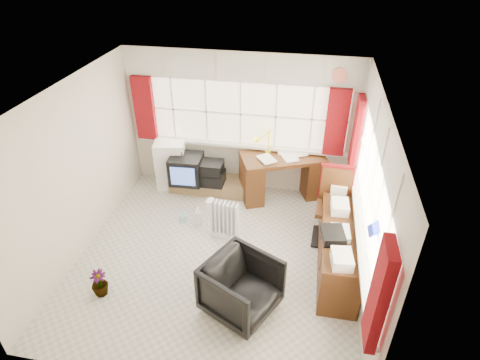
# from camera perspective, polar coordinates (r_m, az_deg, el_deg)

# --- Properties ---
(ground) EXTENTS (4.00, 4.00, 0.00)m
(ground) POSITION_cam_1_polar(r_m,az_deg,el_deg) (6.08, -3.37, -10.87)
(ground) COLOR beige
(ground) RESTS_ON ground
(room_walls) EXTENTS (4.00, 4.00, 4.00)m
(room_walls) POSITION_cam_1_polar(r_m,az_deg,el_deg) (5.16, -3.90, 1.30)
(room_walls) COLOR beige
(room_walls) RESTS_ON ground
(window_back) EXTENTS (3.70, 0.12, 3.60)m
(window_back) POSITION_cam_1_polar(r_m,az_deg,el_deg) (7.09, 0.05, 5.51)
(window_back) COLOR #FEECC9
(window_back) RESTS_ON room_walls
(window_right) EXTENTS (0.12, 3.70, 3.60)m
(window_right) POSITION_cam_1_polar(r_m,az_deg,el_deg) (5.41, 16.86, -5.76)
(window_right) COLOR #FEECC9
(window_right) RESTS_ON room_walls
(curtains) EXTENTS (3.83, 3.83, 1.15)m
(curtains) POSITION_cam_1_polar(r_m,az_deg,el_deg) (5.86, 7.16, 4.68)
(curtains) COLOR maroon
(curtains) RESTS_ON room_walls
(overhead_cabinets) EXTENTS (3.98, 3.98, 0.48)m
(overhead_cabinets) POSITION_cam_1_polar(r_m,az_deg,el_deg) (5.59, 8.34, 12.10)
(overhead_cabinets) COLOR beige
(overhead_cabinets) RESTS_ON room_walls
(desk) EXTENTS (1.58, 1.18, 0.85)m
(desk) POSITION_cam_1_polar(r_m,az_deg,el_deg) (7.12, 5.94, 0.90)
(desk) COLOR #4F2E12
(desk) RESTS_ON ground
(desk_lamp) EXTENTS (0.18, 0.17, 0.44)m
(desk_lamp) POSITION_cam_1_polar(r_m,az_deg,el_deg) (6.89, 4.09, 6.21)
(desk_lamp) COLOR #FFF90A
(desk_lamp) RESTS_ON desk
(task_chair) EXTENTS (0.53, 0.56, 1.21)m
(task_chair) POSITION_cam_1_polar(r_m,az_deg,el_deg) (6.22, 13.16, -2.98)
(task_chair) COLOR black
(task_chair) RESTS_ON ground
(office_chair) EXTENTS (1.11, 1.10, 0.76)m
(office_chair) POSITION_cam_1_polar(r_m,az_deg,el_deg) (5.14, 0.20, -15.03)
(office_chair) COLOR black
(office_chair) RESTS_ON ground
(radiator) EXTENTS (0.46, 0.23, 0.66)m
(radiator) POSITION_cam_1_polar(r_m,az_deg,el_deg) (6.24, -2.17, -6.17)
(radiator) COLOR white
(radiator) RESTS_ON ground
(credenza) EXTENTS (0.50, 2.00, 0.85)m
(credenza) POSITION_cam_1_polar(r_m,az_deg,el_deg) (5.88, 13.79, -8.62)
(credenza) COLOR #4F2E12
(credenza) RESTS_ON ground
(file_tray) EXTENTS (0.34, 0.40, 0.12)m
(file_tray) POSITION_cam_1_polar(r_m,az_deg,el_deg) (5.32, 13.09, -7.66)
(file_tray) COLOR black
(file_tray) RESTS_ON credenza
(tv_bench) EXTENTS (1.40, 0.50, 0.25)m
(tv_bench) POSITION_cam_1_polar(r_m,az_deg,el_deg) (7.42, -4.45, -0.58)
(tv_bench) COLOR olive
(tv_bench) RESTS_ON ground
(crt_tv) EXTENTS (0.58, 0.55, 0.51)m
(crt_tv) POSITION_cam_1_polar(r_m,az_deg,el_deg) (7.19, -7.64, 1.57)
(crt_tv) COLOR black
(crt_tv) RESTS_ON tv_bench
(hifi_stack) EXTENTS (0.60, 0.38, 0.43)m
(hifi_stack) POSITION_cam_1_polar(r_m,az_deg,el_deg) (7.12, -4.65, 1.03)
(hifi_stack) COLOR black
(hifi_stack) RESTS_ON tv_bench
(mini_fridge) EXTENTS (0.63, 0.63, 0.91)m
(mini_fridge) POSITION_cam_1_polar(r_m,az_deg,el_deg) (7.51, -9.71, 2.41)
(mini_fridge) COLOR white
(mini_fridge) RESTS_ON ground
(spray_bottle_a) EXTENTS (0.15, 0.15, 0.33)m
(spray_bottle_a) POSITION_cam_1_polar(r_m,az_deg,el_deg) (6.59, -5.97, -5.06)
(spray_bottle_a) COLOR white
(spray_bottle_a) RESTS_ON ground
(spray_bottle_b) EXTENTS (0.12, 0.12, 0.19)m
(spray_bottle_b) POSITION_cam_1_polar(r_m,az_deg,el_deg) (6.71, -8.18, -5.24)
(spray_bottle_b) COLOR #97E1D1
(spray_bottle_b) RESTS_ON ground
(flower_vase) EXTENTS (0.23, 0.23, 0.39)m
(flower_vase) POSITION_cam_1_polar(r_m,az_deg,el_deg) (5.74, -19.37, -13.65)
(flower_vase) COLOR black
(flower_vase) RESTS_ON ground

